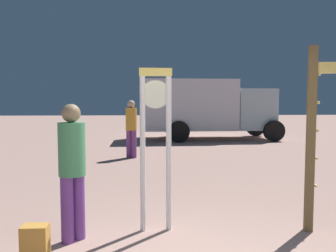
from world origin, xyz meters
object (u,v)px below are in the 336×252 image
person_near_clock (72,165)px  person_distant (131,126)px  standing_clock (156,133)px  box_truck_near (205,107)px  backpack (36,247)px

person_near_clock → person_distant: size_ratio=0.96×
standing_clock → person_near_clock: 1.11m
person_distant → box_truck_near: bearing=58.2°
standing_clock → person_near_clock: size_ratio=1.27×
standing_clock → backpack: bearing=-142.8°
standing_clock → box_truck_near: (2.50, 10.80, 0.20)m
backpack → box_truck_near: bearing=72.3°
person_near_clock → backpack: bearing=-109.2°
person_near_clock → box_truck_near: size_ratio=0.28×
person_near_clock → box_truck_near: bearing=72.4°
standing_clock → person_near_clock: (-1.01, -0.28, -0.35)m
person_near_clock → standing_clock: bearing=15.4°
person_distant → person_near_clock: bearing=-93.9°
standing_clock → box_truck_near: bearing=77.0°
person_near_clock → backpack: (-0.23, -0.67, -0.71)m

